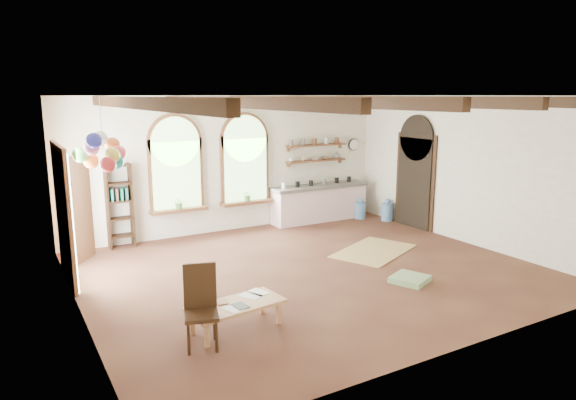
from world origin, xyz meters
TOP-DOWN VIEW (x-y plane):
  - floor at (0.00, 0.00)m, footprint 8.00×8.00m
  - ceiling_beams at (0.00, 0.00)m, footprint 6.20×6.80m
  - window_left at (-1.40, 3.43)m, footprint 1.30×0.28m
  - window_right at (0.30, 3.43)m, footprint 1.30×0.28m
  - left_doorway at (-3.95, 1.80)m, footprint 0.10×1.90m
  - right_doorway at (3.95, 1.50)m, footprint 0.10×1.30m
  - kitchen_counter at (2.30, 3.20)m, footprint 2.68×0.62m
  - wall_shelf_lower at (2.30, 3.38)m, footprint 1.70×0.24m
  - wall_shelf_upper at (2.30, 3.38)m, footprint 1.70×0.24m
  - wall_clock at (3.55, 3.45)m, footprint 0.32×0.04m
  - bookshelf at (-2.70, 3.32)m, footprint 0.53×0.32m
  - coffee_table at (-2.20, -1.54)m, footprint 1.40×0.77m
  - side_chair at (-2.79, -1.78)m, footprint 0.54×0.54m
  - floor_mat at (1.80, 0.36)m, footprint 2.17×1.81m
  - floor_cushion at (1.20, -1.36)m, footprint 0.76×0.76m
  - water_jug_a at (3.36, 2.84)m, footprint 0.28×0.28m
  - water_jug_b at (3.82, 2.30)m, footprint 0.30×0.30m
  - balloon_cluster at (-3.41, 0.80)m, footprint 0.83×0.87m
  - table_book at (-2.43, -1.40)m, footprint 0.18×0.24m
  - tablet at (-2.18, -1.65)m, footprint 0.20×0.26m
  - potted_plant_left at (-1.40, 3.32)m, footprint 0.27×0.23m
  - potted_plant_right at (0.30, 3.32)m, footprint 0.27×0.23m
  - shelf_cup_a at (1.55, 3.38)m, footprint 0.12×0.10m
  - shelf_cup_b at (1.90, 3.38)m, footprint 0.10×0.10m
  - shelf_bowl_a at (2.25, 3.38)m, footprint 0.22×0.22m
  - shelf_bowl_b at (2.60, 3.38)m, footprint 0.20×0.20m
  - shelf_vase at (2.95, 3.38)m, footprint 0.18×0.18m

SIDE VIEW (x-z plane):
  - floor at x=0.00m, z-range 0.00..0.00m
  - floor_mat at x=1.80m, z-range 0.00..0.02m
  - floor_cushion at x=1.20m, z-range 0.00..0.10m
  - water_jug_a at x=3.36m, z-range -0.04..0.51m
  - water_jug_b at x=3.82m, z-range -0.04..0.55m
  - side_chair at x=-2.79m, z-range -0.23..0.85m
  - coffee_table at x=-2.20m, z-range 0.15..0.53m
  - tablet at x=-2.18m, z-range 0.38..0.39m
  - table_book at x=-2.43m, z-range 0.38..0.40m
  - kitchen_counter at x=2.30m, z-range 0.01..0.95m
  - potted_plant_left at x=-1.40m, z-range 0.70..1.00m
  - potted_plant_right at x=0.30m, z-range 0.70..1.00m
  - bookshelf at x=-2.70m, z-range 0.00..1.80m
  - right_doorway at x=3.95m, z-range -0.10..2.30m
  - left_doorway at x=-3.95m, z-range -0.10..2.40m
  - wall_shelf_lower at x=2.30m, z-range 1.53..1.57m
  - shelf_bowl_a at x=2.25m, z-range 1.57..1.62m
  - shelf_bowl_b at x=2.60m, z-range 1.57..1.63m
  - shelf_cup_b at x=1.90m, z-range 1.57..1.66m
  - shelf_cup_a at x=1.55m, z-range 1.57..1.67m
  - window_left at x=-1.40m, z-range 0.53..2.73m
  - window_right at x=0.30m, z-range 0.53..2.73m
  - shelf_vase at x=2.95m, z-range 1.57..1.76m
  - wall_clock at x=3.55m, z-range 1.74..2.06m
  - wall_shelf_upper at x=2.30m, z-range 1.93..1.97m
  - balloon_cluster at x=-3.41m, z-range 1.75..2.90m
  - ceiling_beams at x=0.00m, z-range 3.01..3.19m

